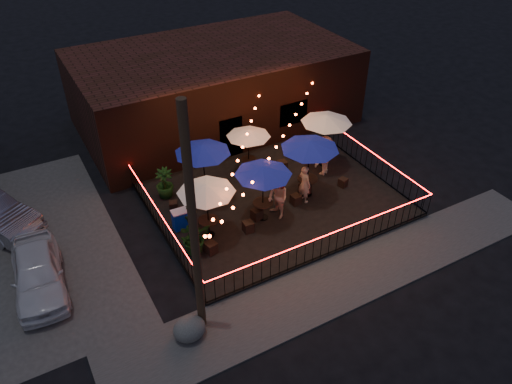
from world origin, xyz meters
TOP-DOWN VIEW (x-y plane):
  - ground at (0.00, 0.00)m, footprint 110.00×110.00m
  - patio at (0.00, 2.00)m, footprint 10.00×8.00m
  - sidewalk at (0.00, -3.25)m, footprint 18.00×2.50m
  - brick_building at (1.00, 9.99)m, footprint 14.00×8.00m
  - utility_pole at (-5.40, -2.60)m, footprint 0.26×0.26m
  - fence_front at (0.00, -2.00)m, footprint 10.00×0.04m
  - fence_left at (-5.00, 2.00)m, footprint 0.04×8.00m
  - fence_right at (5.00, 2.00)m, footprint 0.04×8.00m
  - festoon_lights at (-1.01, 1.70)m, footprint 10.02×8.72m
  - cafe_table_0 at (-3.42, 1.18)m, footprint 2.83×2.83m
  - cafe_table_1 at (-2.47, 3.60)m, footprint 2.61×2.61m
  - cafe_table_2 at (-1.05, 1.11)m, footprint 2.87×2.87m
  - cafe_table_3 at (0.08, 4.40)m, footprint 2.38×2.38m
  - cafe_table_4 at (1.44, 1.61)m, footprint 2.54×2.54m
  - cafe_table_5 at (3.48, 3.30)m, footprint 2.51×2.51m
  - bistro_chair_0 at (-3.77, 0.23)m, footprint 0.46×0.46m
  - bistro_chair_1 at (-1.98, 0.65)m, footprint 0.40×0.40m
  - bistro_chair_2 at (-4.04, 3.37)m, footprint 0.44×0.44m
  - bistro_chair_3 at (-2.71, 3.87)m, footprint 0.46×0.46m
  - bistro_chair_4 at (-1.30, 1.17)m, footprint 0.45×0.45m
  - bistro_chair_5 at (0.64, 1.25)m, footprint 0.40×0.40m
  - bistro_chair_6 at (0.00, 4.00)m, footprint 0.47×0.47m
  - bistro_chair_7 at (1.47, 3.74)m, footprint 0.48×0.48m
  - bistro_chair_8 at (1.38, 1.68)m, footprint 0.50×0.50m
  - bistro_chair_9 at (3.18, 1.33)m, footprint 0.43×0.43m
  - bistro_chair_10 at (2.49, 4.44)m, footprint 0.45×0.45m
  - bistro_chair_11 at (4.02, 4.12)m, footprint 0.37×0.37m
  - patron_a at (1.06, 1.29)m, footprint 0.53×0.70m
  - patron_b at (-0.47, 0.92)m, footprint 0.77×0.96m
  - patron_c at (3.01, 2.61)m, footprint 1.41×1.11m
  - potted_shrub_a at (-4.26, 0.60)m, footprint 1.30×1.16m
  - potted_shrub_b at (-3.76, 2.11)m, footprint 0.90×0.75m
  - potted_shrub_c at (-3.99, 4.44)m, footprint 0.98×0.98m
  - cooler at (-4.22, 2.13)m, footprint 0.65×0.48m
  - boulder at (-5.94, -2.85)m, footprint 0.98×0.83m
  - car_white at (-9.66, 1.62)m, footprint 1.97×4.24m

SIDE VIEW (x-z plane):
  - ground at x=0.00m, z-range 0.00..0.00m
  - sidewalk at x=0.00m, z-range 0.00..0.05m
  - patio at x=0.00m, z-range 0.00..0.15m
  - bistro_chair_9 at x=3.18m, z-range 0.15..0.55m
  - bistro_chair_2 at x=-4.04m, z-range 0.15..0.55m
  - bistro_chair_3 at x=-2.71m, z-range 0.15..0.56m
  - bistro_chair_11 at x=4.02m, z-range 0.15..0.57m
  - bistro_chair_10 at x=2.49m, z-range 0.15..0.59m
  - bistro_chair_5 at x=0.64m, z-range 0.15..0.59m
  - bistro_chair_1 at x=-1.98m, z-range 0.15..0.60m
  - bistro_chair_4 at x=-1.30m, z-range 0.15..0.60m
  - boulder at x=-5.94m, z-range 0.00..0.75m
  - bistro_chair_0 at x=-3.77m, z-range 0.15..0.61m
  - bistro_chair_6 at x=0.00m, z-range 0.15..0.64m
  - bistro_chair_7 at x=1.47m, z-range 0.15..0.65m
  - bistro_chair_8 at x=1.38m, z-range 0.15..0.65m
  - cooler at x=-4.22m, z-range 0.16..0.99m
  - fence_front at x=0.00m, z-range 0.14..1.18m
  - fence_left at x=-5.00m, z-range 0.14..1.18m
  - fence_right at x=5.00m, z-range 0.14..1.18m
  - car_white at x=-9.66m, z-range 0.00..1.41m
  - potted_shrub_a at x=-4.26m, z-range 0.15..1.46m
  - potted_shrub_c at x=-3.99m, z-range 0.15..1.51m
  - potted_shrub_b at x=-3.76m, z-range 0.15..1.67m
  - patron_a at x=1.06m, z-range 0.15..1.88m
  - patron_b at x=-0.47m, z-range 0.15..2.02m
  - patron_c at x=3.01m, z-range 0.15..2.07m
  - brick_building at x=1.00m, z-range 0.00..4.00m
  - cafe_table_3 at x=0.08m, z-range 1.06..3.25m
  - cafe_table_0 at x=-3.42m, z-range 1.16..3.59m
  - cafe_table_2 at x=-1.05m, z-range 1.18..3.69m
  - cafe_table_5 at x=3.48m, z-range 1.21..3.79m
  - cafe_table_1 at x=-2.47m, z-range 1.21..3.79m
  - festoon_lights at x=-1.01m, z-range 1.86..3.18m
  - cafe_table_4 at x=1.44m, z-range 1.26..3.95m
  - utility_pole at x=-5.40m, z-range 0.00..8.00m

